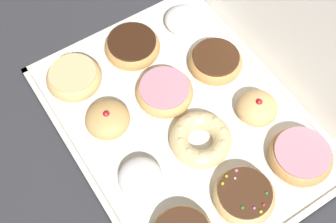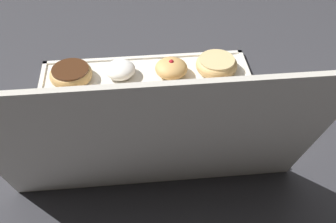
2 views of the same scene
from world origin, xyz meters
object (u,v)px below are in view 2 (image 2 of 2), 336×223
(powdered_filled_donut_2, at_px, (120,70))
(jelly_filled_donut_10, at_px, (121,141))
(chocolate_frosted_donut_9, at_px, (183,137))
(donut_box, at_px, (149,109))
(jelly_filled_donut_1, at_px, (171,68))
(chocolate_frosted_donut_4, at_px, (228,97))
(pink_frosted_donut_11, at_px, (65,147))
(sprinkle_donut_7, at_px, (68,107))
(glazed_ring_donut_0, at_px, (217,64))
(cruller_donut_6, at_px, (123,104))
(powdered_filled_donut_8, at_px, (241,135))
(chocolate_frosted_donut_3, at_px, (71,74))
(pink_frosted_donut_5, at_px, (174,99))

(powdered_filled_donut_2, distance_m, jelly_filled_donut_10, 0.27)
(chocolate_frosted_donut_9, relative_size, jelly_filled_donut_10, 1.40)
(donut_box, height_order, jelly_filled_donut_1, jelly_filled_donut_1)
(chocolate_frosted_donut_4, distance_m, pink_frosted_donut_11, 0.41)
(chocolate_frosted_donut_9, height_order, pink_frosted_donut_11, same)
(jelly_filled_donut_1, bearing_deg, sprinkle_donut_7, 25.93)
(chocolate_frosted_donut_4, bearing_deg, pink_frosted_donut_11, 18.47)
(chocolate_frosted_donut_9, bearing_deg, pink_frosted_donut_11, 1.17)
(glazed_ring_donut_0, xyz_separation_m, chocolate_frosted_donut_9, (0.13, 0.27, 0.00))
(jelly_filled_donut_1, distance_m, sprinkle_donut_7, 0.30)
(chocolate_frosted_donut_4, xyz_separation_m, cruller_donut_6, (0.26, -0.00, -0.00))
(sprinkle_donut_7, distance_m, powdered_filled_donut_8, 0.42)
(donut_box, bearing_deg, glazed_ring_donut_0, -145.08)
(pink_frosted_donut_11, bearing_deg, jelly_filled_donut_1, -134.94)
(glazed_ring_donut_0, height_order, jelly_filled_donut_1, jelly_filled_donut_1)
(chocolate_frosted_donut_3, height_order, sprinkle_donut_7, sprinkle_donut_7)
(chocolate_frosted_donut_3, bearing_deg, powdered_filled_donut_2, -178.44)
(donut_box, distance_m, glazed_ring_donut_0, 0.24)
(donut_box, xyz_separation_m, chocolate_frosted_donut_9, (-0.07, 0.13, 0.03))
(sprinkle_donut_7, bearing_deg, pink_frosted_donut_11, 91.74)
(powdered_filled_donut_8, distance_m, pink_frosted_donut_11, 0.39)
(chocolate_frosted_donut_4, bearing_deg, pink_frosted_donut_5, -3.57)
(glazed_ring_donut_0, relative_size, sprinkle_donut_7, 1.02)
(powdered_filled_donut_8, bearing_deg, chocolate_frosted_donut_9, -3.21)
(jelly_filled_donut_1, relative_size, cruller_donut_6, 0.74)
(glazed_ring_donut_0, distance_m, chocolate_frosted_donut_4, 0.14)
(chocolate_frosted_donut_3, height_order, chocolate_frosted_donut_4, chocolate_frosted_donut_4)
(chocolate_frosted_donut_3, relative_size, sprinkle_donut_7, 1.01)
(chocolate_frosted_donut_9, bearing_deg, jelly_filled_donut_1, -90.15)
(jelly_filled_donut_1, bearing_deg, pink_frosted_donut_5, 87.21)
(chocolate_frosted_donut_3, xyz_separation_m, chocolate_frosted_donut_9, (-0.27, 0.26, 0.00))
(donut_box, xyz_separation_m, pink_frosted_donut_5, (-0.06, -0.00, 0.03))
(donut_box, relative_size, pink_frosted_donut_5, 4.88)
(donut_box, height_order, powdered_filled_donut_2, powdered_filled_donut_2)
(chocolate_frosted_donut_4, distance_m, pink_frosted_donut_5, 0.14)
(donut_box, relative_size, pink_frosted_donut_11, 4.73)
(chocolate_frosted_donut_4, height_order, sprinkle_donut_7, sprinkle_donut_7)
(donut_box, xyz_separation_m, powdered_filled_donut_2, (0.07, -0.14, 0.03))
(donut_box, relative_size, cruller_donut_6, 4.81)
(jelly_filled_donut_1, bearing_deg, powdered_filled_donut_8, 116.15)
(powdered_filled_donut_8, xyz_separation_m, chocolate_frosted_donut_9, (0.13, -0.01, -0.00))
(pink_frosted_donut_11, bearing_deg, chocolate_frosted_donut_4, -161.53)
(glazed_ring_donut_0, distance_m, pink_frosted_donut_5, 0.19)
(sprinkle_donut_7, relative_size, jelly_filled_donut_10, 1.38)
(donut_box, distance_m, pink_frosted_donut_11, 0.24)
(chocolate_frosted_donut_3, xyz_separation_m, sprinkle_donut_7, (-0.00, 0.14, 0.00))
(glazed_ring_donut_0, distance_m, jelly_filled_donut_10, 0.38)
(powdered_filled_donut_2, xyz_separation_m, cruller_donut_6, (-0.00, 0.14, -0.00))
(glazed_ring_donut_0, height_order, chocolate_frosted_donut_4, chocolate_frosted_donut_4)
(powdered_filled_donut_8, bearing_deg, powdered_filled_donut_2, -45.72)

